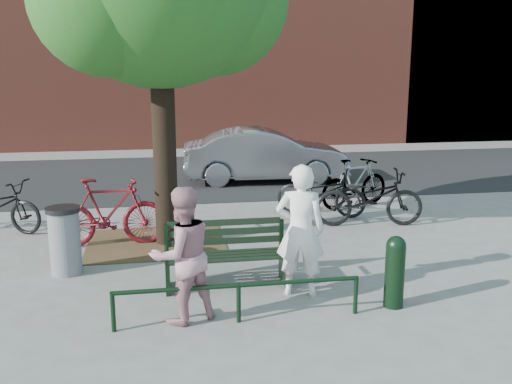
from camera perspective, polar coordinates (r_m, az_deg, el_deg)
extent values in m
plane|color=gray|center=(8.31, -2.91, -9.35)|extent=(90.00, 90.00, 0.00)
cube|color=brown|center=(10.33, -9.92, -5.03)|extent=(2.40, 2.00, 0.02)
cube|color=black|center=(16.47, -6.46, 1.67)|extent=(40.00, 7.00, 0.01)
cube|color=black|center=(8.18, -8.84, -8.16)|extent=(0.06, 0.52, 0.45)
cube|color=black|center=(8.25, -8.97, -4.70)|extent=(0.06, 0.06, 0.44)
cylinder|color=black|center=(7.95, -8.92, -5.68)|extent=(0.04, 0.36, 0.04)
cube|color=black|center=(8.36, 2.85, -7.55)|extent=(0.06, 0.52, 0.45)
cube|color=black|center=(8.43, 2.54, -4.18)|extent=(0.06, 0.06, 0.44)
cylinder|color=black|center=(8.13, 3.04, -5.11)|extent=(0.04, 0.36, 0.04)
cube|color=black|center=(8.15, -2.94, -6.41)|extent=(1.64, 0.46, 0.04)
cube|color=black|center=(8.28, -3.16, -4.00)|extent=(1.64, 0.03, 0.47)
cylinder|color=black|center=(7.08, -14.11, -11.54)|extent=(0.06, 0.06, 0.50)
cylinder|color=black|center=(7.11, -1.75, -11.04)|extent=(0.06, 0.06, 0.50)
cylinder|color=black|center=(7.45, 9.94, -10.10)|extent=(0.06, 0.06, 0.50)
cylinder|color=black|center=(7.02, -1.76, -9.32)|extent=(3.00, 0.06, 0.06)
cylinder|color=black|center=(9.93, -9.18, 5.48)|extent=(0.40, 0.40, 3.80)
imported|color=white|center=(7.74, 4.44, -3.86)|extent=(0.76, 0.60, 1.83)
imported|color=#B57C86|center=(7.00, -7.40, -6.28)|extent=(1.01, 0.92, 1.70)
cylinder|color=black|center=(7.70, 13.68, -8.19)|extent=(0.26, 0.26, 0.83)
sphere|color=black|center=(7.56, 13.84, -5.25)|extent=(0.26, 0.26, 0.26)
cylinder|color=gray|center=(9.08, -18.56, -4.84)|extent=(0.46, 0.46, 0.97)
cylinder|color=black|center=(8.95, -18.79, -1.67)|extent=(0.51, 0.51, 0.07)
imported|color=#5E0D14|center=(10.21, -14.53, -1.98)|extent=(2.02, 0.60, 1.21)
imported|color=black|center=(12.01, 6.50, -0.03)|extent=(1.97, 1.46, 0.99)
imported|color=gray|center=(12.84, 9.84, 0.91)|extent=(1.89, 1.13, 1.10)
imported|color=black|center=(11.37, 11.26, -0.60)|extent=(2.19, 1.01, 1.11)
imported|color=slate|center=(15.42, 0.94, 3.70)|extent=(4.47, 1.77, 1.45)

